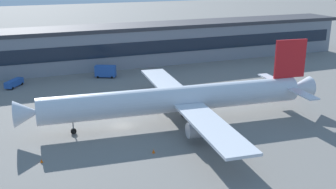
{
  "coord_description": "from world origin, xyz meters",
  "views": [
    {
      "loc": [
        -19.41,
        -74.81,
        30.8
      ],
      "look_at": [
        10.75,
        1.48,
        5.0
      ],
      "focal_mm": 43.04,
      "sensor_mm": 36.0,
      "label": 1
    }
  ],
  "objects_px": {
    "stair_truck": "(105,71)",
    "traffic_cone_0": "(41,161)",
    "follow_me_car": "(284,62)",
    "traffic_cone_1": "(154,151)",
    "belt_loader": "(14,83)",
    "airliner": "(179,99)"
  },
  "relations": [
    {
      "from": "traffic_cone_0",
      "to": "traffic_cone_1",
      "type": "distance_m",
      "value": 18.82
    },
    {
      "from": "airliner",
      "to": "stair_truck",
      "type": "relative_size",
      "value": 9.83
    },
    {
      "from": "follow_me_car",
      "to": "traffic_cone_0",
      "type": "relative_size",
      "value": 7.71
    },
    {
      "from": "airliner",
      "to": "belt_loader",
      "type": "xyz_separation_m",
      "value": [
        -31.29,
        40.69,
        -3.97
      ]
    },
    {
      "from": "traffic_cone_0",
      "to": "traffic_cone_1",
      "type": "bearing_deg",
      "value": -10.4
    },
    {
      "from": "stair_truck",
      "to": "traffic_cone_0",
      "type": "distance_m",
      "value": 54.61
    },
    {
      "from": "belt_loader",
      "to": "follow_me_car",
      "type": "bearing_deg",
      "value": -4.11
    },
    {
      "from": "stair_truck",
      "to": "follow_me_car",
      "type": "bearing_deg",
      "value": -6.5
    },
    {
      "from": "airliner",
      "to": "traffic_cone_0",
      "type": "bearing_deg",
      "value": -163.45
    },
    {
      "from": "stair_truck",
      "to": "belt_loader",
      "type": "distance_m",
      "value": 25.21
    },
    {
      "from": "airliner",
      "to": "follow_me_car",
      "type": "distance_m",
      "value": 63.14
    },
    {
      "from": "follow_me_car",
      "to": "traffic_cone_1",
      "type": "height_order",
      "value": "follow_me_car"
    },
    {
      "from": "airliner",
      "to": "traffic_cone_1",
      "type": "bearing_deg",
      "value": -129.99
    },
    {
      "from": "traffic_cone_1",
      "to": "belt_loader",
      "type": "bearing_deg",
      "value": 112.11
    },
    {
      "from": "stair_truck",
      "to": "follow_me_car",
      "type": "xyz_separation_m",
      "value": [
        58.72,
        -6.69,
        -0.89
      ]
    },
    {
      "from": "stair_truck",
      "to": "follow_me_car",
      "type": "distance_m",
      "value": 59.11
    },
    {
      "from": "belt_loader",
      "to": "traffic_cone_1",
      "type": "distance_m",
      "value": 56.72
    },
    {
      "from": "traffic_cone_0",
      "to": "traffic_cone_1",
      "type": "relative_size",
      "value": 0.89
    },
    {
      "from": "traffic_cone_1",
      "to": "stair_truck",
      "type": "bearing_deg",
      "value": 85.88
    },
    {
      "from": "belt_loader",
      "to": "traffic_cone_0",
      "type": "relative_size",
      "value": 10.34
    },
    {
      "from": "belt_loader",
      "to": "follow_me_car",
      "type": "relative_size",
      "value": 1.34
    },
    {
      "from": "airliner",
      "to": "stair_truck",
      "type": "xyz_separation_m",
      "value": [
        -6.1,
        41.35,
        -3.14
      ]
    }
  ]
}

